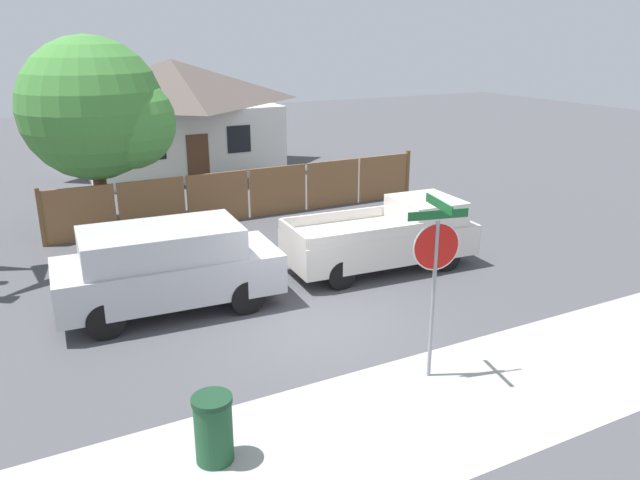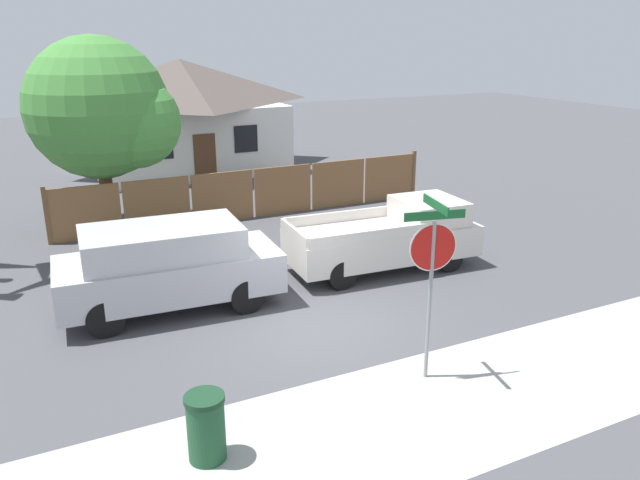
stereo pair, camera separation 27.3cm
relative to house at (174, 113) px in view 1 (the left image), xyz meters
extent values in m
plane|color=#47474C|center=(-1.66, -16.90, -2.47)|extent=(80.00, 80.00, 0.00)
cube|color=#A3A39E|center=(-1.66, -20.50, -2.47)|extent=(36.00, 3.20, 0.01)
cube|color=brown|center=(-5.24, -8.73, -1.67)|extent=(2.02, 0.06, 1.62)
cube|color=brown|center=(-3.14, -8.73, -1.67)|extent=(2.02, 0.06, 1.62)
cube|color=brown|center=(-1.04, -8.73, -1.67)|extent=(2.02, 0.06, 1.62)
cube|color=brown|center=(1.06, -8.73, -1.67)|extent=(2.02, 0.06, 1.62)
cube|color=brown|center=(3.16, -8.73, -1.67)|extent=(2.02, 0.06, 1.62)
cube|color=brown|center=(5.26, -8.73, -1.67)|extent=(2.02, 0.06, 1.62)
cube|color=brown|center=(-6.29, -8.73, -1.62)|extent=(0.12, 0.12, 1.72)
cube|color=brown|center=(6.31, -8.73, -1.62)|extent=(0.12, 0.12, 1.72)
cube|color=white|center=(0.00, 0.00, -1.03)|extent=(7.84, 6.42, 2.90)
pyramid|color=#514742|center=(0.00, 0.00, 1.36)|extent=(8.46, 6.94, 1.87)
cube|color=black|center=(-1.76, -3.23, -0.79)|extent=(1.00, 0.04, 1.10)
cube|color=black|center=(1.76, -3.23, -0.79)|extent=(1.00, 0.04, 1.10)
cube|color=brown|center=(0.00, -3.23, -1.47)|extent=(0.90, 0.04, 2.00)
cylinder|color=brown|center=(-4.46, -7.77, -1.41)|extent=(0.40, 0.40, 2.13)
sphere|color=#428438|center=(-4.46, -7.77, 1.24)|extent=(4.20, 4.20, 4.20)
sphere|color=#478F3C|center=(-3.51, -8.30, 0.82)|extent=(2.73, 2.73, 2.73)
cube|color=#B7B7BC|center=(-4.17, -14.67, -1.67)|extent=(4.88, 2.29, 0.87)
cube|color=#B7B7BC|center=(-4.28, -14.66, -0.90)|extent=(3.44, 2.04, 0.66)
cube|color=black|center=(-2.71, -14.77, -0.90)|extent=(0.17, 1.75, 0.56)
cylinder|color=black|center=(-2.64, -13.89, -2.09)|extent=(0.77, 0.22, 0.77)
cylinder|color=black|center=(-2.75, -15.65, -2.09)|extent=(0.77, 0.22, 0.77)
cylinder|color=black|center=(-5.58, -13.70, -2.09)|extent=(0.77, 0.22, 0.77)
cylinder|color=black|center=(-5.69, -15.46, -2.09)|extent=(0.77, 0.22, 0.77)
cube|color=silver|center=(1.29, -14.67, -1.74)|extent=(5.00, 2.18, 0.78)
cube|color=silver|center=(2.63, -14.76, -1.05)|extent=(1.67, 1.82, 0.61)
cube|color=silver|center=(0.52, -13.73, -1.21)|extent=(3.06, 0.28, 0.27)
cube|color=silver|center=(0.40, -15.50, -1.21)|extent=(3.06, 0.28, 0.27)
cube|color=silver|center=(-1.11, -14.52, -1.21)|extent=(0.19, 1.78, 0.27)
cylinder|color=black|center=(2.86, -13.95, -2.12)|extent=(0.72, 0.22, 0.72)
cylinder|color=black|center=(2.75, -15.59, -2.12)|extent=(0.72, 0.22, 0.72)
cylinder|color=black|center=(-0.17, -13.75, -2.12)|extent=(0.72, 0.22, 0.72)
cylinder|color=black|center=(-0.27, -15.40, -2.12)|extent=(0.72, 0.22, 0.72)
cylinder|color=gray|center=(-0.83, -19.60, -1.02)|extent=(0.07, 0.07, 2.90)
cylinder|color=red|center=(-0.83, -19.60, -0.03)|extent=(0.78, 0.19, 0.79)
cylinder|color=white|center=(-0.83, -19.60, -0.03)|extent=(0.82, 0.19, 0.84)
cube|color=#19602D|center=(-0.83, -19.60, 0.53)|extent=(1.06, 0.25, 0.15)
cube|color=#19602D|center=(-0.83, -19.60, 0.71)|extent=(0.23, 0.95, 0.15)
cylinder|color=#1E4C2D|center=(-4.97, -20.06, -2.00)|extent=(0.54, 0.54, 0.95)
cylinder|color=#163922|center=(-4.97, -20.06, -1.49)|extent=(0.58, 0.58, 0.08)
camera|label=1|loc=(-7.10, -27.42, 3.37)|focal=35.00mm
camera|label=2|loc=(-6.86, -27.54, 3.37)|focal=35.00mm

